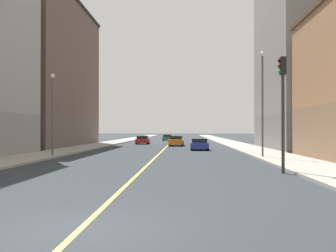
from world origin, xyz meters
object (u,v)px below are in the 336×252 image
traffic_light_left_near (283,98)px  car_orange (176,141)px  car_green (168,138)px  car_red (143,140)px  street_lamp_right_near (53,105)px  building_left_mid (314,46)px  car_blue (199,144)px  street_lamp_left_near (263,94)px  building_right_midblock (40,74)px

traffic_light_left_near → car_orange: traffic_light_left_near is taller
car_green → car_red: bearing=-100.4°
street_lamp_right_near → car_red: (4.13, 27.03, -3.52)m
building_left_mid → car_blue: building_left_mid is taller
street_lamp_right_near → building_left_mid: bearing=26.7°
street_lamp_left_near → car_green: size_ratio=1.98×
street_lamp_right_near → car_blue: street_lamp_right_near is taller
street_lamp_right_near → car_green: size_ratio=1.61×
building_left_mid → car_green: bearing=119.6°
traffic_light_left_near → car_blue: bearing=98.9°
car_orange → building_right_midblock: bearing=-171.6°
traffic_light_left_near → building_right_midblock: bearing=129.9°
car_blue → car_orange: bearing=105.4°
street_lamp_right_near → car_red: bearing=81.3°
building_right_midblock → traffic_light_left_near: 37.60m
building_left_mid → car_orange: bearing=151.3°
car_green → street_lamp_left_near: bearing=-78.1°
building_left_mid → traffic_light_left_near: building_left_mid is taller
traffic_light_left_near → car_red: 39.04m
car_orange → building_left_mid: bearing=-28.7°
building_left_mid → car_green: 37.36m
car_blue → car_green: 32.81m
street_lamp_left_near → car_orange: 23.01m
street_lamp_left_near → car_green: (-9.29, 44.09, -4.34)m
street_lamp_right_near → car_red: size_ratio=1.52×
car_blue → building_left_mid: bearing=6.2°
building_left_mid → car_green: size_ratio=5.68×
building_right_midblock → car_green: building_right_midblock is taller
car_blue → car_green: size_ratio=0.99×
street_lamp_right_near → traffic_light_left_near: bearing=-33.4°
street_lamp_right_near → car_blue: size_ratio=1.62×
car_green → car_orange: (2.24, -22.60, 0.06)m
building_left_mid → car_green: (-17.68, 31.06, -10.89)m
car_green → car_blue: bearing=-81.3°
car_red → building_right_midblock: bearing=-145.2°
car_green → traffic_light_left_near: bearing=-81.2°
building_left_mid → street_lamp_right_near: (-24.84, -12.47, -7.34)m
building_right_midblock → car_green: size_ratio=5.68×
traffic_light_left_near → street_lamp_left_near: (1.02, 9.65, 1.14)m
building_right_midblock → car_green: (15.55, 25.22, -8.90)m
building_right_midblock → car_orange: (17.79, 2.61, -8.83)m
building_left_mid → street_lamp_left_near: 16.82m
traffic_light_left_near → car_blue: size_ratio=1.46×
building_left_mid → building_right_midblock: (-33.23, 5.85, -1.99)m
car_blue → car_orange: 10.20m
street_lamp_right_near → car_green: (7.16, 43.54, -3.55)m
building_left_mid → traffic_light_left_near: 25.72m
building_right_midblock → street_lamp_right_near: size_ratio=3.53×
building_right_midblock → traffic_light_left_near: building_right_midblock is taller
car_red → street_lamp_right_near: bearing=-98.7°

